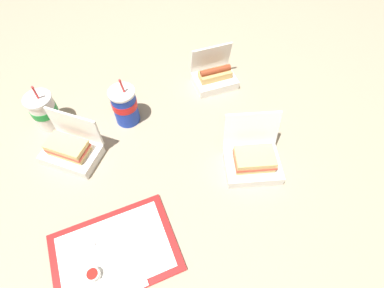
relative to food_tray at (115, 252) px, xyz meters
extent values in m
plane|color=gray|center=(0.34, 0.24, -0.01)|extent=(3.20, 3.20, 0.00)
cube|color=red|center=(0.00, 0.00, 0.00)|extent=(0.39, 0.28, 0.01)
cube|color=white|center=(0.00, 0.00, 0.01)|extent=(0.34, 0.24, 0.00)
cylinder|color=white|center=(-0.07, -0.04, 0.02)|extent=(0.04, 0.04, 0.02)
cylinder|color=#9E140F|center=(-0.07, -0.04, 0.03)|extent=(0.03, 0.03, 0.01)
cube|color=white|center=(0.01, -0.08, 0.01)|extent=(0.10, 0.10, 0.00)
cube|color=white|center=(-0.09, 0.08, 0.01)|extent=(0.10, 0.07, 0.00)
cube|color=white|center=(0.62, 0.50, 0.01)|extent=(0.19, 0.15, 0.04)
cube|color=white|center=(0.63, 0.56, 0.10)|extent=(0.18, 0.05, 0.13)
cube|color=tan|center=(0.62, 0.50, 0.05)|extent=(0.14, 0.07, 0.03)
cylinder|color=brown|center=(0.62, 0.50, 0.07)|extent=(0.13, 0.04, 0.03)
cylinder|color=yellow|center=(0.62, 0.50, 0.08)|extent=(0.11, 0.02, 0.01)
cube|color=white|center=(-0.03, 0.40, 0.01)|extent=(0.23, 0.23, 0.04)
cube|color=white|center=(0.02, 0.45, 0.10)|extent=(0.15, 0.15, 0.13)
cube|color=#DBB770|center=(-0.03, 0.40, 0.04)|extent=(0.15, 0.15, 0.02)
cube|color=#D64C38|center=(-0.03, 0.40, 0.06)|extent=(0.16, 0.16, 0.01)
cube|color=#DBB770|center=(-0.03, 0.40, 0.08)|extent=(0.15, 0.15, 0.02)
cube|color=white|center=(0.54, 0.07, 0.01)|extent=(0.23, 0.21, 0.04)
cube|color=white|center=(0.57, 0.15, 0.10)|extent=(0.19, 0.11, 0.14)
cube|color=#DBB770|center=(0.54, 0.07, 0.04)|extent=(0.16, 0.13, 0.02)
cube|color=#D64C38|center=(0.54, 0.07, 0.06)|extent=(0.16, 0.14, 0.01)
cube|color=#DBB770|center=(0.54, 0.07, 0.08)|extent=(0.16, 0.13, 0.02)
cylinder|color=#1938B7|center=(0.21, 0.48, 0.07)|extent=(0.09, 0.09, 0.15)
cylinder|color=red|center=(0.21, 0.48, 0.09)|extent=(0.10, 0.10, 0.03)
cylinder|color=white|center=(0.21, 0.48, 0.15)|extent=(0.10, 0.10, 0.01)
cylinder|color=red|center=(0.22, 0.48, 0.18)|extent=(0.01, 0.01, 0.06)
cylinder|color=white|center=(-0.07, 0.60, 0.06)|extent=(0.10, 0.10, 0.14)
cylinder|color=#198C33|center=(-0.07, 0.60, 0.08)|extent=(0.10, 0.10, 0.03)
cylinder|color=white|center=(-0.07, 0.60, 0.14)|extent=(0.10, 0.10, 0.01)
cylinder|color=red|center=(-0.06, 0.59, 0.17)|extent=(0.01, 0.01, 0.06)
camera|label=1|loc=(0.10, -0.32, 0.94)|focal=28.00mm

